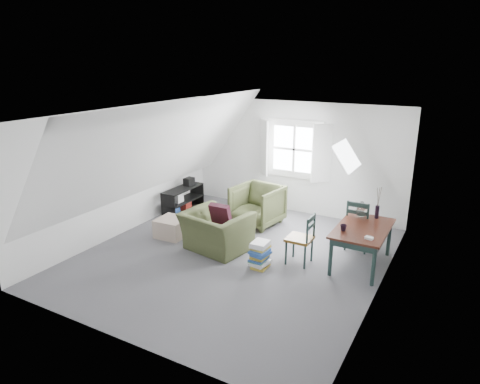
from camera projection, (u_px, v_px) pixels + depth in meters
The scene contains 24 objects.
floor at pixel (234, 256), 7.64m from camera, with size 5.50×5.50×0.00m, color #535257.
ceiling at pixel (233, 115), 6.89m from camera, with size 5.50×5.50×0.00m, color white.
wall_back at pixel (295, 158), 9.56m from camera, with size 5.00×5.00×0.00m, color silver.
wall_front at pixel (116, 250), 4.97m from camera, with size 5.00×5.00×0.00m, color silver.
wall_left at pixel (124, 171), 8.42m from camera, with size 5.50×5.50×0.00m, color silver.
wall_right at pixel (385, 214), 6.10m from camera, with size 5.50×5.50×0.00m, color silver.
slope_left at pixel (160, 150), 7.82m from camera, with size 5.50×5.50×0.00m, color white.
slope_right at pixel (323, 170), 6.39m from camera, with size 5.50×5.50×0.00m, color white.
dormer_window at pixel (294, 150), 9.43m from camera, with size 1.71×0.35×1.30m.
skylight at pixel (347, 156), 7.48m from camera, with size 0.55×0.75×0.04m, color white.
armchair_near at pixel (217, 249), 7.90m from camera, with size 1.12×0.98×0.73m, color #3B4224.
armchair_far at pixel (257, 224), 9.12m from camera, with size 0.91×0.93×0.85m, color #3B4224.
throw_pillow at pixel (220, 214), 7.83m from camera, with size 0.39×0.11×0.39m, color #3B101E.
ottoman at pixel (172, 227), 8.44m from camera, with size 0.55×0.55×0.37m, color tan.
dining_table at pixel (363, 232), 7.14m from camera, with size 0.82×1.37×0.69m.
demijohn at pixel (361, 211), 7.52m from camera, with size 0.20×0.20×0.28m.
vase_twigs at pixel (377, 211), 7.49m from camera, with size 0.07×0.08×0.57m.
cup at pixel (343, 231), 6.98m from camera, with size 0.11×0.11×0.10m, color black.
paper_box at pixel (369, 238), 6.64m from camera, with size 0.12×0.08×0.04m, color white.
dining_chair_far at pixel (359, 224), 7.77m from camera, with size 0.45×0.45×0.96m.
dining_chair_near at pixel (302, 238), 7.24m from camera, with size 0.42×0.42×0.89m.
media_shelf at pixel (182, 202), 9.71m from camera, with size 0.38×1.13×0.58m.
electronics_box at pixel (189, 182), 9.84m from camera, with size 0.17×0.24×0.19m, color black.
magazine_stack at pixel (260, 255), 7.17m from camera, with size 0.34×0.40×0.45m.
Camera 1 is at (3.47, -6.02, 3.37)m, focal length 32.00 mm.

